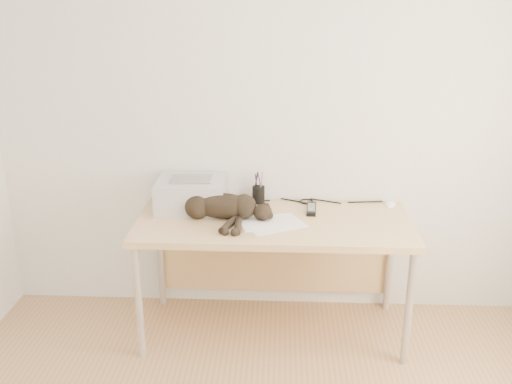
{
  "coord_description": "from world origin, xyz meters",
  "views": [
    {
      "loc": [
        0.04,
        -1.69,
        1.98
      ],
      "look_at": [
        -0.1,
        1.34,
        0.93
      ],
      "focal_mm": 40.0,
      "sensor_mm": 36.0,
      "label": 1
    }
  ],
  "objects_px": {
    "mug": "(219,195)",
    "pen_cup": "(258,194)",
    "printer": "(192,194)",
    "desk": "(274,235)",
    "mouse": "(390,203)",
    "cat": "(219,207)"
  },
  "relations": [
    {
      "from": "mug",
      "to": "pen_cup",
      "type": "xyz_separation_m",
      "value": [
        0.25,
        0.01,
        0.01
      ]
    },
    {
      "from": "cat",
      "to": "mug",
      "type": "relative_size",
      "value": 6.48
    },
    {
      "from": "mug",
      "to": "mouse",
      "type": "xyz_separation_m",
      "value": [
        1.07,
        0.0,
        -0.03
      ]
    },
    {
      "from": "desk",
      "to": "mouse",
      "type": "relative_size",
      "value": 14.4
    },
    {
      "from": "desk",
      "to": "mug",
      "type": "bearing_deg",
      "value": 151.03
    },
    {
      "from": "cat",
      "to": "pen_cup",
      "type": "xyz_separation_m",
      "value": [
        0.22,
        0.28,
        -0.01
      ]
    },
    {
      "from": "printer",
      "to": "pen_cup",
      "type": "distance_m",
      "value": 0.42
    },
    {
      "from": "desk",
      "to": "cat",
      "type": "xyz_separation_m",
      "value": [
        -0.32,
        -0.07,
        0.2
      ]
    },
    {
      "from": "pen_cup",
      "to": "mouse",
      "type": "bearing_deg",
      "value": -0.7
    },
    {
      "from": "mug",
      "to": "mouse",
      "type": "height_order",
      "value": "mug"
    },
    {
      "from": "printer",
      "to": "mug",
      "type": "height_order",
      "value": "printer"
    },
    {
      "from": "desk",
      "to": "cat",
      "type": "bearing_deg",
      "value": -167.4
    },
    {
      "from": "desk",
      "to": "printer",
      "type": "distance_m",
      "value": 0.56
    },
    {
      "from": "mouse",
      "to": "pen_cup",
      "type": "bearing_deg",
      "value": -158.19
    },
    {
      "from": "mug",
      "to": "mouse",
      "type": "distance_m",
      "value": 1.07
    },
    {
      "from": "desk",
      "to": "mouse",
      "type": "xyz_separation_m",
      "value": [
        0.72,
        0.19,
        0.15
      ]
    },
    {
      "from": "cat",
      "to": "mug",
      "type": "xyz_separation_m",
      "value": [
        -0.03,
        0.27,
        -0.02
      ]
    },
    {
      "from": "mouse",
      "to": "desk",
      "type": "bearing_deg",
      "value": -142.43
    },
    {
      "from": "printer",
      "to": "cat",
      "type": "bearing_deg",
      "value": -40.22
    },
    {
      "from": "cat",
      "to": "desk",
      "type": "bearing_deg",
      "value": 18.81
    },
    {
      "from": "cat",
      "to": "mug",
      "type": "height_order",
      "value": "cat"
    },
    {
      "from": "mug",
      "to": "pen_cup",
      "type": "height_order",
      "value": "pen_cup"
    }
  ]
}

